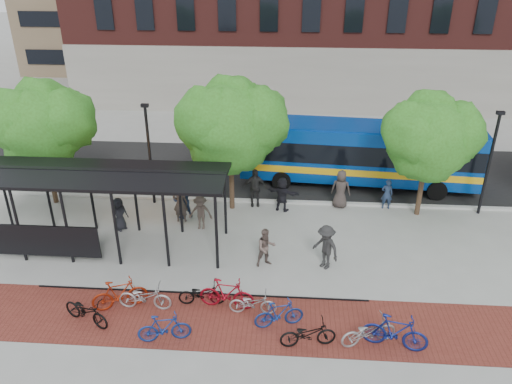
# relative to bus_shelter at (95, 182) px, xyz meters

# --- Properties ---
(ground) EXTENTS (160.00, 160.00, 0.00)m
(ground) POSITION_rel_bus_shelter_xyz_m (8.13, 0.48, -3.00)
(ground) COLOR #9E9E99
(ground) RESTS_ON ground
(asphalt_street) EXTENTS (160.00, 8.00, 0.01)m
(asphalt_street) POSITION_rel_bus_shelter_xyz_m (8.13, 8.48, -2.99)
(asphalt_street) COLOR black
(asphalt_street) RESTS_ON ground
(curb) EXTENTS (160.00, 0.25, 0.12)m
(curb) POSITION_rel_bus_shelter_xyz_m (8.13, 4.48, -2.94)
(curb) COLOR #B7B7B2
(curb) RESTS_ON ground
(brick_strip) EXTENTS (24.00, 3.00, 0.01)m
(brick_strip) POSITION_rel_bus_shelter_xyz_m (6.13, -4.52, -3.00)
(brick_strip) COLOR maroon
(brick_strip) RESTS_ON ground
(bike_rack_rail) EXTENTS (12.00, 0.05, 0.95)m
(bike_rack_rail) POSITION_rel_bus_shelter_xyz_m (4.83, -3.62, -3.00)
(bike_rack_rail) COLOR black
(bike_rack_rail) RESTS_ON ground
(bus_shelter) EXTENTS (10.60, 3.07, 3.60)m
(bus_shelter) POSITION_rel_bus_shelter_xyz_m (0.00, 0.00, 0.00)
(bus_shelter) COLOR black
(bus_shelter) RESTS_ON ground
(tree_a) EXTENTS (4.90, 4.00, 6.18)m
(tree_a) POSITION_rel_bus_shelter_xyz_m (-3.77, 3.83, 1.24)
(tree_a) COLOR #382619
(tree_a) RESTS_ON ground
(tree_b) EXTENTS (5.15, 4.20, 6.47)m
(tree_b) POSITION_rel_bus_shelter_xyz_m (5.23, 3.83, 1.46)
(tree_b) COLOR #382619
(tree_b) RESTS_ON ground
(tree_c) EXTENTS (4.66, 3.80, 5.92)m
(tree_c) POSITION_rel_bus_shelter_xyz_m (14.22, 3.83, 1.06)
(tree_c) COLOR #382619
(tree_c) RESTS_ON ground
(lamp_post_left) EXTENTS (0.35, 0.20, 5.12)m
(lamp_post_left) POSITION_rel_bus_shelter_xyz_m (1.13, 4.08, -0.25)
(lamp_post_left) COLOR black
(lamp_post_left) RESTS_ON ground
(lamp_post_right) EXTENTS (0.35, 0.20, 5.12)m
(lamp_post_right) POSITION_rel_bus_shelter_xyz_m (17.13, 4.08, -0.25)
(lamp_post_right) COLOR black
(lamp_post_right) RESTS_ON ground
(bus) EXTENTS (12.59, 3.71, 3.35)m
(bus) POSITION_rel_bus_shelter_xyz_m (11.58, 7.06, -1.07)
(bus) COLOR #083995
(bus) RESTS_ON ground
(bike_0) EXTENTS (2.02, 1.39, 1.01)m
(bike_0) POSITION_rel_bus_shelter_xyz_m (1.11, -4.92, -2.50)
(bike_0) COLOR black
(bike_0) RESTS_ON ground
(bike_1) EXTENTS (2.03, 1.26, 1.18)m
(bike_1) POSITION_rel_bus_shelter_xyz_m (2.01, -4.05, -2.41)
(bike_1) COLOR maroon
(bike_1) RESTS_ON ground
(bike_2) EXTENTS (1.94, 0.72, 1.01)m
(bike_2) POSITION_rel_bus_shelter_xyz_m (2.91, -4.03, -2.49)
(bike_2) COLOR #A4A4A6
(bike_2) RESTS_ON ground
(bike_3) EXTENTS (1.81, 0.85, 1.05)m
(bike_3) POSITION_rel_bus_shelter_xyz_m (3.98, -5.59, -2.47)
(bike_3) COLOR navy
(bike_3) RESTS_ON ground
(bike_4) EXTENTS (1.74, 0.74, 0.89)m
(bike_4) POSITION_rel_bus_shelter_xyz_m (4.89, -3.64, -2.55)
(bike_4) COLOR black
(bike_4) RESTS_ON ground
(bike_5) EXTENTS (2.05, 0.77, 1.20)m
(bike_5) POSITION_rel_bus_shelter_xyz_m (5.81, -3.78, -2.40)
(bike_5) COLOR maroon
(bike_5) RESTS_ON ground
(bike_6) EXTENTS (1.67, 0.58, 0.88)m
(bike_6) POSITION_rel_bus_shelter_xyz_m (6.75, -4.02, -2.56)
(bike_6) COLOR #A0A1A3
(bike_6) RESTS_ON ground
(bike_7) EXTENTS (1.79, 0.94, 1.03)m
(bike_7) POSITION_rel_bus_shelter_xyz_m (7.69, -4.62, -2.48)
(bike_7) COLOR navy
(bike_7) RESTS_ON ground
(bike_8) EXTENTS (1.92, 0.95, 0.96)m
(bike_8) POSITION_rel_bus_shelter_xyz_m (8.65, -5.48, -2.52)
(bike_8) COLOR black
(bike_8) RESTS_ON ground
(bike_10) EXTENTS (2.02, 1.25, 1.00)m
(bike_10) POSITION_rel_bus_shelter_xyz_m (10.61, -5.26, -2.50)
(bike_10) COLOR gray
(bike_10) RESTS_ON ground
(bike_11) EXTENTS (2.18, 1.04, 1.26)m
(bike_11) POSITION_rel_bus_shelter_xyz_m (11.41, -5.38, -2.37)
(bike_11) COLOR navy
(bike_11) RESTS_ON ground
(pedestrian_0) EXTENTS (0.86, 0.91, 1.57)m
(pedestrian_0) POSITION_rel_bus_shelter_xyz_m (0.29, 1.37, -2.21)
(pedestrian_0) COLOR black
(pedestrian_0) RESTS_ON ground
(pedestrian_1) EXTENTS (0.70, 0.47, 1.89)m
(pedestrian_1) POSITION_rel_bus_shelter_xyz_m (2.89, 2.29, -2.05)
(pedestrian_1) COLOR #463D38
(pedestrian_1) RESTS_ON ground
(pedestrian_2) EXTENTS (1.12, 1.04, 1.84)m
(pedestrian_2) POSITION_rel_bus_shelter_xyz_m (2.92, 2.68, -2.08)
(pedestrian_2) COLOR #21304D
(pedestrian_2) RESTS_ON ground
(pedestrian_3) EXTENTS (1.09, 0.66, 1.66)m
(pedestrian_3) POSITION_rel_bus_shelter_xyz_m (3.95, 1.68, -2.17)
(pedestrian_3) COLOR #4D4039
(pedestrian_3) RESTS_ON ground
(pedestrian_4) EXTENTS (1.19, 0.60, 1.96)m
(pedestrian_4) POSITION_rel_bus_shelter_xyz_m (6.22, 4.13, -2.02)
(pedestrian_4) COLOR #252525
(pedestrian_4) RESTS_ON ground
(pedestrian_5) EXTENTS (1.70, 1.00, 1.75)m
(pedestrian_5) POSITION_rel_bus_shelter_xyz_m (7.59, 3.70, -2.12)
(pedestrian_5) COLOR black
(pedestrian_5) RESTS_ON ground
(pedestrian_6) EXTENTS (1.06, 0.81, 1.94)m
(pedestrian_6) POSITION_rel_bus_shelter_xyz_m (10.45, 4.28, -2.03)
(pedestrian_6) COLOR #3A322E
(pedestrian_6) RESTS_ON ground
(pedestrian_7) EXTENTS (0.58, 0.39, 1.55)m
(pedestrian_7) POSITION_rel_bus_shelter_xyz_m (12.70, 4.28, -2.22)
(pedestrian_7) COLOR #21314E
(pedestrian_7) RESTS_ON ground
(pedestrian_8) EXTENTS (0.98, 0.89, 1.66)m
(pedestrian_8) POSITION_rel_bus_shelter_xyz_m (7.06, -1.02, -2.17)
(pedestrian_8) COLOR brown
(pedestrian_8) RESTS_ON ground
(pedestrian_9) EXTENTS (1.38, 1.37, 1.91)m
(pedestrian_9) POSITION_rel_bus_shelter_xyz_m (9.43, -1.02, -2.04)
(pedestrian_9) COLOR #262626
(pedestrian_9) RESTS_ON ground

